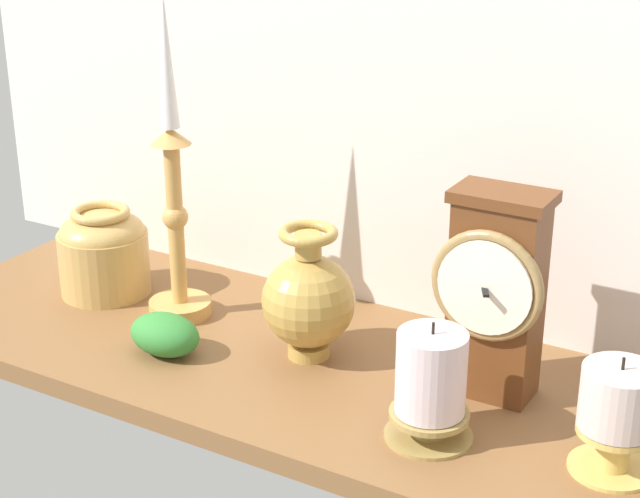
{
  "coord_description": "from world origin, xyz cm",
  "views": [
    {
      "loc": [
        55.1,
        -88.04,
        54.88
      ],
      "look_at": [
        3.91,
        0.0,
        14.0
      ],
      "focal_mm": 56.72,
      "sensor_mm": 36.0,
      "label": 1
    }
  ],
  "objects_px": {
    "mantel_clock": "(495,293)",
    "pillar_candle_near_clock": "(617,414)",
    "candlestick_tall_left": "(174,198)",
    "brass_vase_jar": "(103,250)",
    "pillar_candle_front": "(430,386)",
    "brass_vase_bulbous": "(308,299)"
  },
  "relations": [
    {
      "from": "mantel_clock",
      "to": "pillar_candle_near_clock",
      "type": "xyz_separation_m",
      "value": [
        0.15,
        -0.08,
        -0.06
      ]
    },
    {
      "from": "mantel_clock",
      "to": "candlestick_tall_left",
      "type": "distance_m",
      "value": 0.41
    },
    {
      "from": "candlestick_tall_left",
      "to": "pillar_candle_near_clock",
      "type": "height_order",
      "value": "candlestick_tall_left"
    },
    {
      "from": "brass_vase_jar",
      "to": "pillar_candle_front",
      "type": "xyz_separation_m",
      "value": [
        0.51,
        -0.11,
        -0.0
      ]
    },
    {
      "from": "brass_vase_bulbous",
      "to": "brass_vase_jar",
      "type": "relative_size",
      "value": 1.34
    },
    {
      "from": "brass_vase_jar",
      "to": "mantel_clock",
      "type": "bearing_deg",
      "value": 0.37
    },
    {
      "from": "brass_vase_jar",
      "to": "pillar_candle_front",
      "type": "distance_m",
      "value": 0.53
    },
    {
      "from": "candlestick_tall_left",
      "to": "brass_vase_bulbous",
      "type": "height_order",
      "value": "candlestick_tall_left"
    },
    {
      "from": "pillar_candle_front",
      "to": "brass_vase_jar",
      "type": "bearing_deg",
      "value": 168.03
    },
    {
      "from": "brass_vase_bulbous",
      "to": "pillar_candle_front",
      "type": "xyz_separation_m",
      "value": [
        0.19,
        -0.09,
        -0.01
      ]
    },
    {
      "from": "mantel_clock",
      "to": "candlestick_tall_left",
      "type": "bearing_deg",
      "value": -178.72
    },
    {
      "from": "brass_vase_jar",
      "to": "pillar_candle_near_clock",
      "type": "relative_size",
      "value": 0.99
    },
    {
      "from": "mantel_clock",
      "to": "brass_vase_jar",
      "type": "xyz_separation_m",
      "value": [
        -0.53,
        -0.0,
        -0.06
      ]
    },
    {
      "from": "pillar_candle_front",
      "to": "pillar_candle_near_clock",
      "type": "distance_m",
      "value": 0.18
    },
    {
      "from": "brass_vase_jar",
      "to": "pillar_candle_front",
      "type": "bearing_deg",
      "value": -11.97
    },
    {
      "from": "mantel_clock",
      "to": "brass_vase_jar",
      "type": "distance_m",
      "value": 0.54
    },
    {
      "from": "candlestick_tall_left",
      "to": "pillar_candle_near_clock",
      "type": "relative_size",
      "value": 3.4
    },
    {
      "from": "brass_vase_bulbous",
      "to": "mantel_clock",
      "type": "bearing_deg",
      "value": 6.59
    },
    {
      "from": "candlestick_tall_left",
      "to": "pillar_candle_front",
      "type": "xyz_separation_m",
      "value": [
        0.39,
        -0.1,
        -0.1
      ]
    },
    {
      "from": "mantel_clock",
      "to": "brass_vase_bulbous",
      "type": "distance_m",
      "value": 0.22
    },
    {
      "from": "candlestick_tall_left",
      "to": "pillar_candle_near_clock",
      "type": "distance_m",
      "value": 0.57
    },
    {
      "from": "candlestick_tall_left",
      "to": "brass_vase_bulbous",
      "type": "relative_size",
      "value": 2.58
    }
  ]
}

